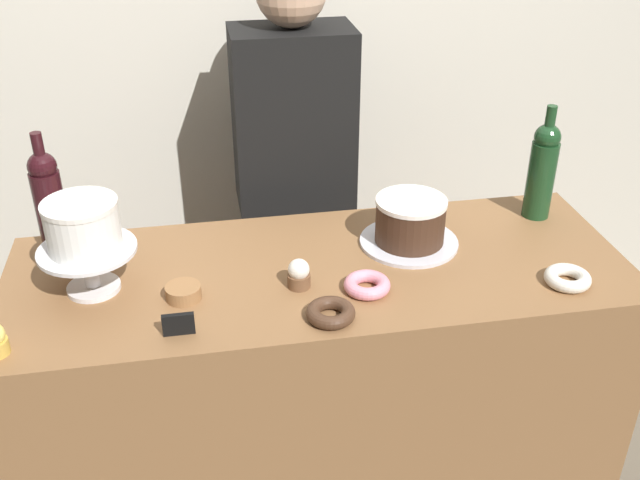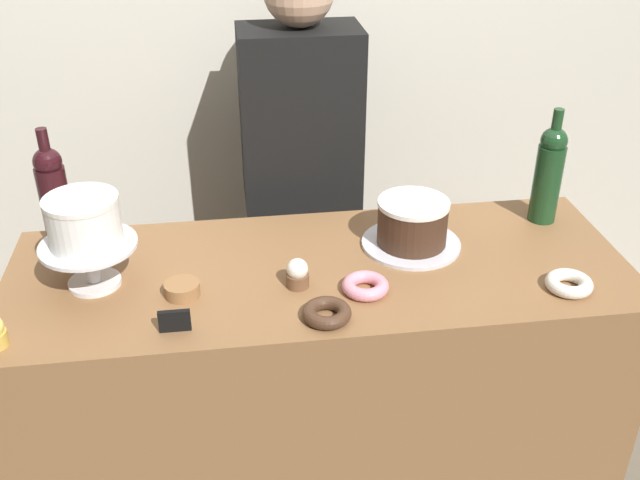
# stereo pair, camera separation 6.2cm
# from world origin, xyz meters

# --- Properties ---
(back_wall) EXTENTS (6.00, 0.05, 2.60)m
(back_wall) POSITION_xyz_m (0.00, 0.87, 1.30)
(back_wall) COLOR beige
(back_wall) RESTS_ON ground_plane
(display_counter) EXTENTS (1.57, 0.59, 0.93)m
(display_counter) POSITION_xyz_m (0.00, 0.00, 0.47)
(display_counter) COLOR brown
(display_counter) RESTS_ON ground_plane
(cake_stand_pedestal) EXTENTS (0.23, 0.23, 0.11)m
(cake_stand_pedestal) POSITION_xyz_m (-0.55, -0.00, 1.01)
(cake_stand_pedestal) COLOR silver
(cake_stand_pedestal) RESTS_ON display_counter
(white_layer_cake) EXTENTS (0.17, 0.17, 0.12)m
(white_layer_cake) POSITION_xyz_m (-0.55, -0.00, 1.11)
(white_layer_cake) COLOR white
(white_layer_cake) RESTS_ON cake_stand_pedestal
(silver_serving_platter) EXTENTS (0.26, 0.26, 0.01)m
(silver_serving_platter) POSITION_xyz_m (0.25, 0.08, 0.94)
(silver_serving_platter) COLOR silver
(silver_serving_platter) RESTS_ON display_counter
(chocolate_round_cake) EXTENTS (0.19, 0.19, 0.12)m
(chocolate_round_cake) POSITION_xyz_m (0.25, 0.08, 1.00)
(chocolate_round_cake) COLOR #3D2619
(chocolate_round_cake) RESTS_ON silver_serving_platter
(wine_bottle_dark_red) EXTENTS (0.08, 0.08, 0.33)m
(wine_bottle_dark_red) POSITION_xyz_m (-0.66, 0.21, 1.08)
(wine_bottle_dark_red) COLOR black
(wine_bottle_dark_red) RESTS_ON display_counter
(wine_bottle_green) EXTENTS (0.08, 0.08, 0.33)m
(wine_bottle_green) POSITION_xyz_m (0.65, 0.17, 1.08)
(wine_bottle_green) COLOR #193D1E
(wine_bottle_green) RESTS_ON display_counter
(cupcake_vanilla) EXTENTS (0.06, 0.06, 0.07)m
(cupcake_vanilla) POSITION_xyz_m (-0.07, -0.08, 0.97)
(cupcake_vanilla) COLOR brown
(cupcake_vanilla) RESTS_ON display_counter
(donut_sugar) EXTENTS (0.11, 0.11, 0.03)m
(donut_sugar) POSITION_xyz_m (0.58, -0.18, 0.95)
(donut_sugar) COLOR silver
(donut_sugar) RESTS_ON display_counter
(donut_chocolate) EXTENTS (0.11, 0.11, 0.03)m
(donut_chocolate) POSITION_xyz_m (-0.02, -0.22, 0.95)
(donut_chocolate) COLOR #472D1E
(donut_chocolate) RESTS_ON display_counter
(donut_pink) EXTENTS (0.11, 0.11, 0.03)m
(donut_pink) POSITION_xyz_m (0.09, -0.12, 0.95)
(donut_pink) COLOR pink
(donut_pink) RESTS_ON display_counter
(cookie_stack) EXTENTS (0.08, 0.08, 0.03)m
(cookie_stack) POSITION_xyz_m (-0.34, -0.08, 0.95)
(cookie_stack) COLOR olive
(cookie_stack) RESTS_ON display_counter
(price_sign_chalkboard) EXTENTS (0.07, 0.01, 0.05)m
(price_sign_chalkboard) POSITION_xyz_m (-0.35, -0.21, 0.96)
(price_sign_chalkboard) COLOR black
(price_sign_chalkboard) RESTS_ON display_counter
(barista_figure) EXTENTS (0.36, 0.22, 1.60)m
(barista_figure) POSITION_xyz_m (0.02, 0.55, 0.84)
(barista_figure) COLOR black
(barista_figure) RESTS_ON ground_plane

